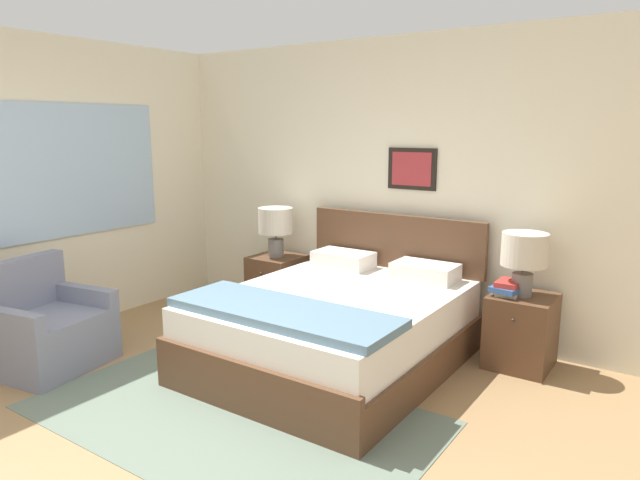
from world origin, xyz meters
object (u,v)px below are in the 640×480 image
Objects in this scene: bed at (336,326)px; armchair at (45,331)px; nightstand_near_window at (277,284)px; nightstand_by_door at (521,331)px; table_lamp_by_door at (524,254)px; table_lamp_near_window at (276,224)px.

bed is 2.33× the size of armchair.
nightstand_by_door is (2.39, 0.00, 0.00)m from nightstand_near_window.
armchair reaches higher than nightstand_near_window.
armchair is at bearing -145.57° from nightstand_by_door.
bed is 1.52m from table_lamp_by_door.
armchair is at bearing -106.84° from table_lamp_near_window.
table_lamp_by_door is (-0.01, -0.01, 0.61)m from nightstand_by_door.
nightstand_near_window is 0.61m from table_lamp_near_window.
armchair is 2.24m from table_lamp_near_window.
table_lamp_by_door is (1.18, 0.77, 0.58)m from bed.
nightstand_by_door is at bearing 34.45° from table_lamp_by_door.
nightstand_near_window is at bearing 180.00° from nightstand_by_door.
armchair reaches higher than nightstand_by_door.
table_lamp_near_window is (-2.40, -0.01, 0.61)m from nightstand_by_door.
table_lamp_near_window reaches higher than nightstand_by_door.
table_lamp_near_window is at bearing 153.63° from armchair.
bed is at bearing -146.96° from table_lamp_by_door.
table_lamp_near_window is (-1.20, 0.77, 0.58)m from bed.
nightstand_near_window is 1.17× the size of table_lamp_by_door.
armchair is 1.56× the size of nightstand_by_door.
bed reaches higher than armchair.
nightstand_near_window is at bearing 153.61° from armchair.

